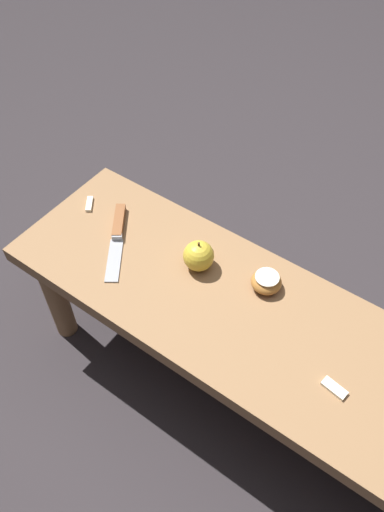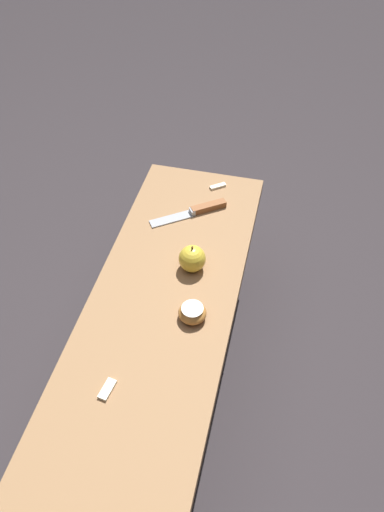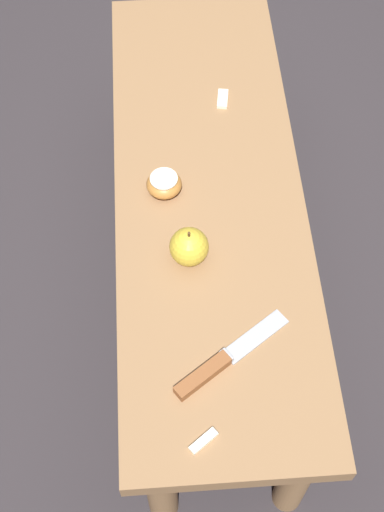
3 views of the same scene
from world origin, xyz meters
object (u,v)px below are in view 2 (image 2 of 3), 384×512
(knife, at_px, (199,210))
(apple_cut, at_px, (192,313))
(wooden_bench, at_px, (160,325))
(apple_whole, at_px, (192,259))

(knife, bearing_deg, apple_cut, 65.20)
(knife, distance_m, apple_cut, 0.39)
(apple_cut, bearing_deg, wooden_bench, -91.52)
(wooden_bench, distance_m, knife, 0.39)
(knife, bearing_deg, apple_whole, 62.99)
(knife, height_order, apple_cut, apple_cut)
(knife, relative_size, apple_cut, 3.03)
(wooden_bench, relative_size, knife, 5.45)
(apple_whole, bearing_deg, apple_cut, 13.32)
(apple_whole, height_order, apple_cut, apple_whole)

